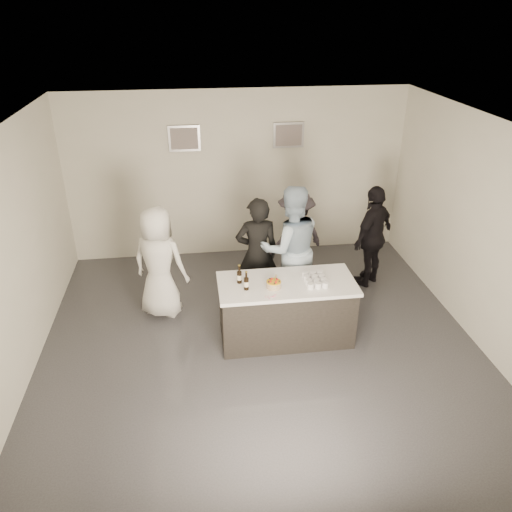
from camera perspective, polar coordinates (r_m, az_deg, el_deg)
The scene contains 19 objects.
floor at distance 7.06m, azimuth 0.54°, elevation -10.20°, with size 6.00×6.00×0.00m, color #3D3D42.
ceiling at distance 5.76m, azimuth 0.68°, elevation 14.28°, with size 6.00×6.00×0.00m, color white.
wall_back at distance 9.03m, azimuth -2.12°, elevation 9.19°, with size 6.00×0.04×3.00m, color silver.
wall_front at distance 3.86m, azimuth 7.28°, elevation -19.24°, with size 6.00×0.04×3.00m, color silver.
wall_left at distance 6.59m, azimuth -26.20°, elevation -0.83°, with size 0.04×6.00×3.00m, color silver.
wall_right at distance 7.28m, azimuth 24.68°, elevation 2.09°, with size 0.04×6.00×3.00m, color silver.
picture_left at distance 8.77m, azimuth -8.20°, elevation 13.16°, with size 0.54×0.04×0.44m, color #B2B2B7.
picture_right at distance 8.94m, azimuth 3.74°, elevation 13.63°, with size 0.54×0.04×0.44m, color #B2B2B7.
bar_counter at distance 6.98m, azimuth 3.44°, elevation -6.22°, with size 1.86×0.86×0.90m, color white.
cake at distance 6.60m, azimuth 2.04°, elevation -3.32°, with size 0.20×0.20×0.08m, color gold.
beer_bottle_a at distance 6.66m, azimuth -1.92°, elevation -2.10°, with size 0.07×0.07×0.26m, color black.
beer_bottle_b at distance 6.50m, azimuth -1.12°, elevation -2.85°, with size 0.07×0.07×0.26m, color black.
tumbler_cluster at distance 6.76m, azimuth 6.77°, elevation -2.69°, with size 0.30×0.40×0.08m, color orange.
candles at distance 6.42m, azimuth 2.03°, elevation -4.65°, with size 0.24×0.08×0.01m, color pink.
person_main_black at distance 7.50m, azimuth 0.13°, elevation 0.26°, with size 0.65×0.43×1.78m, color black.
person_main_blue at distance 7.48m, azimuth 3.96°, elevation 0.89°, with size 0.95×0.74×1.96m, color #9BB4CB.
person_guest_left at distance 7.45m, azimuth -11.00°, elevation -0.77°, with size 0.84×0.55×1.72m, color white.
person_guest_right at distance 8.35m, azimuth 13.21°, elevation 2.20°, with size 1.01×0.42×1.72m, color black.
person_guest_back at distance 8.23m, azimuth 4.53°, elevation 2.14°, with size 1.05×0.61×1.63m, color #322E36.
Camera 1 is at (-0.81, -5.55, 4.28)m, focal length 35.00 mm.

